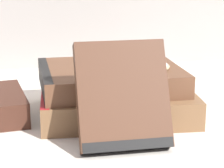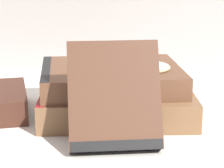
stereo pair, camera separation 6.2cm
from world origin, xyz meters
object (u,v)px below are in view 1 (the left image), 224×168
(book_flat_bottom, at_px, (112,101))
(book_leaning_front, at_px, (123,100))
(pocket_watch, at_px, (149,66))
(book_flat_top, at_px, (107,78))

(book_flat_bottom, height_order, book_leaning_front, book_leaning_front)
(book_leaning_front, xyz_separation_m, pocket_watch, (0.06, 0.10, 0.01))
(book_flat_top, relative_size, book_leaning_front, 1.57)
(book_leaning_front, height_order, pocket_watch, book_leaning_front)
(book_flat_bottom, height_order, pocket_watch, pocket_watch)
(book_flat_top, distance_m, book_leaning_front, 0.12)
(book_flat_bottom, bearing_deg, book_flat_top, 150.82)
(book_flat_bottom, bearing_deg, pocket_watch, -11.48)
(book_leaning_front, distance_m, pocket_watch, 0.12)
(book_flat_bottom, relative_size, book_leaning_front, 1.79)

